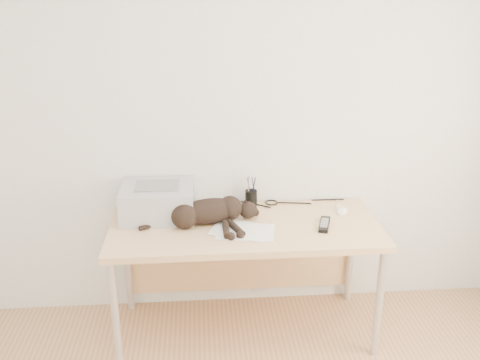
{
  "coord_description": "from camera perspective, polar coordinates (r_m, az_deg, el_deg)",
  "views": [
    {
      "loc": [
        -0.26,
        -1.47,
        2.1
      ],
      "look_at": [
        -0.03,
        1.34,
        1.04
      ],
      "focal_mm": 40.0,
      "sensor_mm": 36.0,
      "label": 1
    }
  ],
  "objects": [
    {
      "name": "cat",
      "position": [
        3.16,
        -3.65,
        -3.54
      ],
      "size": [
        0.72,
        0.35,
        0.16
      ],
      "rotation": [
        0.0,
        0.0,
        0.22
      ],
      "color": "black",
      "rests_on": "desk"
    },
    {
      "name": "remote_grey",
      "position": [
        3.39,
        -3.8,
        -2.98
      ],
      "size": [
        0.08,
        0.18,
        0.02
      ],
      "primitive_type": "cube",
      "rotation": [
        0.0,
        0.0,
        0.22
      ],
      "color": "slate",
      "rests_on": "desk"
    },
    {
      "name": "mouse",
      "position": [
        3.4,
        10.85,
        -3.06
      ],
      "size": [
        0.11,
        0.13,
        0.04
      ],
      "primitive_type": "ellipsoid",
      "rotation": [
        0.0,
        0.0,
        -0.41
      ],
      "color": "white",
      "rests_on": "desk"
    },
    {
      "name": "wall_back",
      "position": [
        3.33,
        0.02,
        6.63
      ],
      "size": [
        3.5,
        0.0,
        3.5
      ],
      "primitive_type": "plane",
      "rotation": [
        1.57,
        0.0,
        0.0
      ],
      "color": "white",
      "rests_on": "floor"
    },
    {
      "name": "cable_tangle",
      "position": [
        3.46,
        0.09,
        -2.52
      ],
      "size": [
        1.36,
        0.09,
        0.01
      ],
      "primitive_type": null,
      "color": "black",
      "rests_on": "desk"
    },
    {
      "name": "desk",
      "position": [
        3.31,
        0.4,
        -6.25
      ],
      "size": [
        1.6,
        0.7,
        0.74
      ],
      "color": "#E6C087",
      "rests_on": "floor"
    },
    {
      "name": "pen_cup",
      "position": [
        3.42,
        1.18,
        -1.92
      ],
      "size": [
        0.08,
        0.08,
        0.2
      ],
      "color": "black",
      "rests_on": "desk"
    },
    {
      "name": "mug",
      "position": [
        3.4,
        -5.76,
        -2.19
      ],
      "size": [
        0.15,
        0.15,
        0.1
      ],
      "primitive_type": "imported",
      "rotation": [
        0.0,
        0.0,
        0.4
      ],
      "color": "white",
      "rests_on": "desk"
    },
    {
      "name": "remote_black",
      "position": [
        3.19,
        8.99,
        -4.71
      ],
      "size": [
        0.11,
        0.21,
        0.02
      ],
      "primitive_type": "cube",
      "rotation": [
        0.0,
        0.0,
        -0.31
      ],
      "color": "black",
      "rests_on": "desk"
    },
    {
      "name": "papers",
      "position": [
        3.1,
        0.33,
        -5.43
      ],
      "size": [
        0.4,
        0.34,
        0.01
      ],
      "color": "white",
      "rests_on": "desk"
    },
    {
      "name": "printer",
      "position": [
        3.29,
        -8.76,
        -2.23
      ],
      "size": [
        0.44,
        0.37,
        0.21
      ],
      "color": "#A4A4A9",
      "rests_on": "desk"
    }
  ]
}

